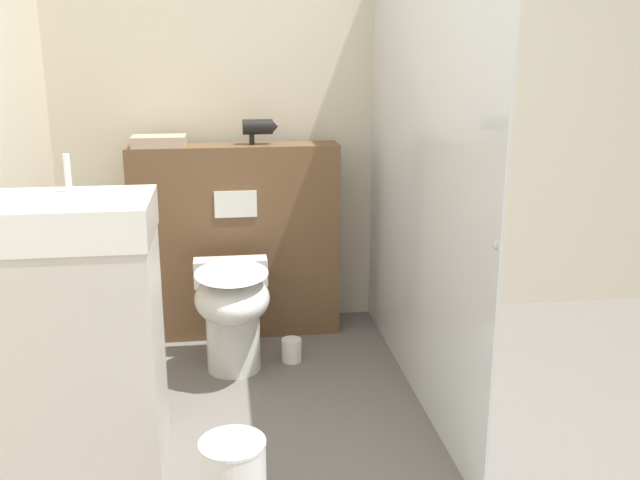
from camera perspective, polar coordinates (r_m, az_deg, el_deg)
wall_back at (r=4.03m, az=-0.91°, el=10.96°), size 8.00×0.06×2.50m
partition_panel at (r=3.90m, az=-6.70°, el=-0.10°), size 1.11×0.23×1.05m
shower_glass at (r=3.16m, az=7.88°, el=4.86°), size 0.04×1.93×1.98m
toilet at (r=3.48m, az=-7.03°, el=-5.36°), size 0.37×0.55×0.54m
sink_vanity at (r=2.80m, az=-18.95°, el=-7.26°), size 0.61×0.46×1.18m
hair_drier at (r=3.79m, az=-4.89°, el=8.97°), size 0.19×0.08×0.13m
folded_towel at (r=3.79m, az=-12.76°, el=7.72°), size 0.27×0.18×0.06m
spare_toilet_roll at (r=3.67m, az=-2.29°, el=-8.79°), size 0.10×0.10×0.12m
waste_bin at (r=2.58m, az=-6.94°, el=-18.25°), size 0.23×0.23×0.27m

